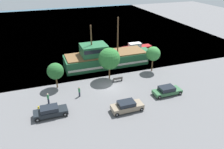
{
  "coord_description": "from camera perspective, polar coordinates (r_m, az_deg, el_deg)",
  "views": [
    {
      "loc": [
        -10.68,
        -31.22,
        18.79
      ],
      "look_at": [
        1.16,
        2.0,
        1.2
      ],
      "focal_mm": 35.0,
      "sensor_mm": 36.0,
      "label": 1
    }
  ],
  "objects": [
    {
      "name": "pedestrian_walking_near",
      "position": [
        34.43,
        -16.34,
        -6.02
      ],
      "size": [
        0.32,
        0.32,
        1.75
      ],
      "color": "#232838",
      "rests_on": "ground_plane"
    },
    {
      "name": "pirate_ship",
      "position": [
        45.45,
        -1.91,
        4.44
      ],
      "size": [
        18.43,
        5.29,
        9.82
      ],
      "color": "#1E5633",
      "rests_on": "water_surface"
    },
    {
      "name": "parked_car_curb_rear",
      "position": [
        31.8,
        -15.82,
        -9.25
      ],
      "size": [
        4.63,
        1.86,
        1.48
      ],
      "color": "black",
      "rests_on": "ground_plane"
    },
    {
      "name": "fire_hydrant",
      "position": [
        33.53,
        -18.63,
        -8.33
      ],
      "size": [
        0.42,
        0.25,
        0.76
      ],
      "color": "yellow",
      "rests_on": "ground_plane"
    },
    {
      "name": "water_surface",
      "position": [
        78.26,
        -11.45,
        12.1
      ],
      "size": [
        80.0,
        80.0,
        0.0
      ],
      "primitive_type": "plane",
      "color": "#33566B",
      "rests_on": "ground"
    },
    {
      "name": "parked_car_curb_front",
      "position": [
        36.52,
        14.16,
        -4.09
      ],
      "size": [
        4.68,
        1.94,
        1.41
      ],
      "color": "#2D5B38",
      "rests_on": "ground_plane"
    },
    {
      "name": "ground_plane",
      "position": [
        37.97,
        -0.64,
        -3.15
      ],
      "size": [
        160.0,
        160.0,
        0.0
      ],
      "primitive_type": "plane",
      "color": "#5B5B5E"
    },
    {
      "name": "tree_row_mideast",
      "position": [
        38.97,
        -0.71,
        4.15
      ],
      "size": [
        3.91,
        3.91,
        5.93
      ],
      "color": "brown",
      "rests_on": "ground_plane"
    },
    {
      "name": "tree_row_east",
      "position": [
        37.48,
        -14.57,
        0.85
      ],
      "size": [
        2.78,
        2.78,
        4.5
      ],
      "color": "brown",
      "rests_on": "ground_plane"
    },
    {
      "name": "pedestrian_walking_far",
      "position": [
        35.19,
        -8.53,
        -4.49
      ],
      "size": [
        0.32,
        0.32,
        1.66
      ],
      "color": "#232838",
      "rests_on": "ground_plane"
    },
    {
      "name": "moored_boat_dockside",
      "position": [
        54.57,
        6.38,
        7.0
      ],
      "size": [
        7.43,
        2.1,
        1.93
      ],
      "color": "maroon",
      "rests_on": "water_surface"
    },
    {
      "name": "tree_row_midwest",
      "position": [
        42.96,
        10.71,
        5.34
      ],
      "size": [
        2.77,
        2.77,
        5.01
      ],
      "color": "brown",
      "rests_on": "ground_plane"
    },
    {
      "name": "parked_car_curb_mid",
      "position": [
        31.72,
        3.92,
        -8.24
      ],
      "size": [
        4.64,
        1.92,
        1.5
      ],
      "color": "#7F705B",
      "rests_on": "ground_plane"
    },
    {
      "name": "bench_promenade_east",
      "position": [
        39.47,
        1.49,
        -1.2
      ],
      "size": [
        1.81,
        0.45,
        0.85
      ],
      "color": "#4C4742",
      "rests_on": "ground_plane"
    }
  ]
}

